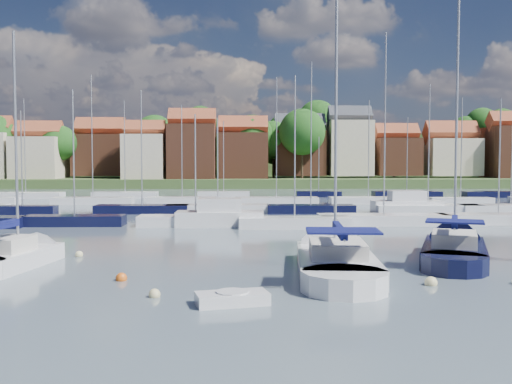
{
  "coord_description": "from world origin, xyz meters",
  "views": [
    {
      "loc": [
        -3.63,
        -25.93,
        5.21
      ],
      "look_at": [
        -2.53,
        14.0,
        3.07
      ],
      "focal_mm": 40.0,
      "sensor_mm": 36.0,
      "label": 1
    }
  ],
  "objects": [
    {
      "name": "buoy_e",
      "position": [
        2.07,
        6.0,
        0.0
      ],
      "size": [
        0.52,
        0.52,
        0.52
      ],
      "primitive_type": "sphere",
      "color": "beige",
      "rests_on": "ground"
    },
    {
      "name": "tender",
      "position": [
        -3.94,
        -5.39,
        0.22
      ],
      "size": [
        2.83,
        1.79,
        0.57
      ],
      "rotation": [
        0.0,
        0.0,
        0.23
      ],
      "color": "silver",
      "rests_on": "ground"
    },
    {
      "name": "buoy_g",
      "position": [
        -12.5,
        5.36,
        0.0
      ],
      "size": [
        0.42,
        0.42,
        0.42
      ],
      "primitive_type": "sphere",
      "color": "beige",
      "rests_on": "ground"
    },
    {
      "name": "buoy_b",
      "position": [
        -6.94,
        -4.18,
        0.0
      ],
      "size": [
        0.45,
        0.45,
        0.45
      ],
      "primitive_type": "sphere",
      "color": "beige",
      "rests_on": "ground"
    },
    {
      "name": "marina_field",
      "position": [
        1.91,
        35.15,
        0.43
      ],
      "size": [
        79.62,
        41.41,
        15.93
      ],
      "color": "silver",
      "rests_on": "ground"
    },
    {
      "name": "sailboat_navy",
      "position": [
        8.19,
        5.01,
        0.35
      ],
      "size": [
        7.09,
        12.07,
        16.26
      ],
      "rotation": [
        0.0,
        0.0,
        1.21
      ],
      "color": "black",
      "rests_on": "ground"
    },
    {
      "name": "buoy_c",
      "position": [
        -8.85,
        -1.08,
        0.0
      ],
      "size": [
        0.5,
        0.5,
        0.5
      ],
      "primitive_type": "sphere",
      "color": "#D85914",
      "rests_on": "ground"
    },
    {
      "name": "sailboat_left",
      "position": [
        -14.67,
        3.1,
        0.37
      ],
      "size": [
        3.89,
        9.44,
        12.58
      ],
      "rotation": [
        0.0,
        0.0,
        1.41
      ],
      "color": "silver",
      "rests_on": "ground"
    },
    {
      "name": "far_shore_town",
      "position": [
        2.23,
        132.67,
        4.61
      ],
      "size": [
        212.46,
        90.0,
        22.27
      ],
      "color": "#3E582C",
      "rests_on": "ground"
    },
    {
      "name": "sailboat_centre",
      "position": [
        1.04,
        2.49,
        0.35
      ],
      "size": [
        4.65,
        13.59,
        18.03
      ],
      "rotation": [
        0.0,
        0.0,
        1.49
      ],
      "color": "silver",
      "rests_on": "ground"
    },
    {
      "name": "ground",
      "position": [
        0.0,
        40.0,
        0.0
      ],
      "size": [
        260.0,
        260.0,
        0.0
      ],
      "primitive_type": "plane",
      "color": "#424F5A",
      "rests_on": "ground"
    },
    {
      "name": "buoy_d",
      "position": [
        4.41,
        -2.37,
        0.0
      ],
      "size": [
        0.53,
        0.53,
        0.53
      ],
      "primitive_type": "sphere",
      "color": "beige",
      "rests_on": "ground"
    }
  ]
}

